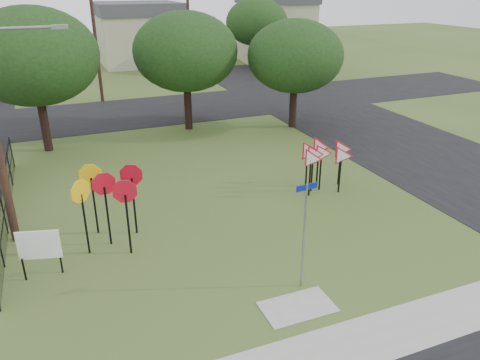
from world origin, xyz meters
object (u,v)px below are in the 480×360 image
stop_sign_cluster (107,191)px  yield_sign_cluster (322,155)px  info_board (39,247)px  street_name_sign (304,230)px

stop_sign_cluster → yield_sign_cluster: 9.03m
info_board → yield_sign_cluster: bearing=12.5°
stop_sign_cluster → info_board: bearing=-151.2°
info_board → stop_sign_cluster: bearing=28.8°
street_name_sign → yield_sign_cluster: street_name_sign is taller
street_name_sign → stop_sign_cluster: street_name_sign is taller
yield_sign_cluster → stop_sign_cluster: bearing=-172.0°
street_name_sign → stop_sign_cluster: 6.63m
stop_sign_cluster → info_board: stop_sign_cluster is taller
street_name_sign → yield_sign_cluster: size_ratio=1.27×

